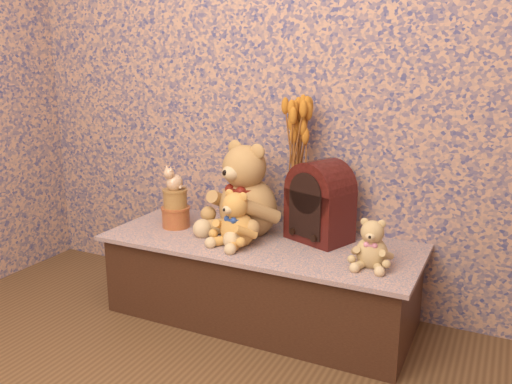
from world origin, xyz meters
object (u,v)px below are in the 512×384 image
(teddy_medium, at_px, (237,216))
(biscuit_tin_lower, at_px, (176,217))
(cathedral_radio, at_px, (320,201))
(ceramic_vase, at_px, (297,214))
(teddy_large, at_px, (248,185))
(cat_figurine, at_px, (174,177))
(teddy_small, at_px, (372,241))

(teddy_medium, height_order, biscuit_tin_lower, teddy_medium)
(cathedral_radio, relative_size, ceramic_vase, 1.84)
(teddy_large, bearing_deg, biscuit_tin_lower, -147.95)
(teddy_large, xyz_separation_m, ceramic_vase, (0.22, 0.07, -0.13))
(teddy_medium, xyz_separation_m, cathedral_radio, (0.31, 0.22, 0.05))
(cathedral_radio, distance_m, biscuit_tin_lower, 0.73)
(teddy_medium, bearing_deg, cathedral_radio, 51.09)
(cathedral_radio, bearing_deg, teddy_medium, -123.01)
(biscuit_tin_lower, height_order, cat_figurine, cat_figurine)
(biscuit_tin_lower, bearing_deg, teddy_small, -4.44)
(teddy_large, relative_size, cat_figurine, 3.75)
(cat_figurine, bearing_deg, teddy_small, 15.41)
(biscuit_tin_lower, xyz_separation_m, cat_figurine, (0.00, 0.00, 0.20))
(teddy_small, xyz_separation_m, cat_figurine, (-1.00, 0.08, 0.14))
(teddy_small, bearing_deg, cat_figurine, 172.04)
(biscuit_tin_lower, relative_size, cat_figurine, 1.08)
(ceramic_vase, xyz_separation_m, cat_figurine, (-0.58, -0.15, 0.15))
(cat_figurine, bearing_deg, ceramic_vase, 34.76)
(teddy_small, bearing_deg, teddy_medium, 177.51)
(biscuit_tin_lower, bearing_deg, cat_figurine, 0.00)
(ceramic_vase, bearing_deg, biscuit_tin_lower, -165.09)
(teddy_small, height_order, biscuit_tin_lower, teddy_small)
(teddy_large, relative_size, teddy_medium, 1.76)
(ceramic_vase, distance_m, cat_figurine, 0.62)
(ceramic_vase, height_order, cat_figurine, cat_figurine)
(teddy_large, relative_size, biscuit_tin_lower, 3.47)
(teddy_small, xyz_separation_m, biscuit_tin_lower, (-1.00, 0.08, -0.06))
(teddy_large, relative_size, teddy_small, 2.20)
(teddy_large, relative_size, cathedral_radio, 1.26)
(ceramic_vase, relative_size, biscuit_tin_lower, 1.50)
(teddy_large, xyz_separation_m, teddy_medium, (0.03, -0.17, -0.10))
(ceramic_vase, xyz_separation_m, biscuit_tin_lower, (-0.58, -0.15, -0.05))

